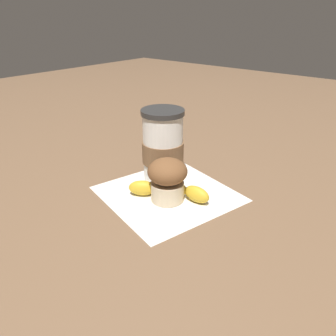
# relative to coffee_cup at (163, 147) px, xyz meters

# --- Properties ---
(ground_plane) EXTENTS (3.00, 3.00, 0.00)m
(ground_plane) POSITION_rel_coffee_cup_xyz_m (0.05, -0.04, -0.08)
(ground_plane) COLOR brown
(paper_napkin) EXTENTS (0.29, 0.29, 0.00)m
(paper_napkin) POSITION_rel_coffee_cup_xyz_m (0.05, -0.04, -0.08)
(paper_napkin) COLOR white
(paper_napkin) RESTS_ON ground_plane
(coffee_cup) EXTENTS (0.09, 0.09, 0.15)m
(coffee_cup) POSITION_rel_coffee_cup_xyz_m (0.00, 0.00, 0.00)
(coffee_cup) COLOR white
(coffee_cup) RESTS_ON paper_napkin
(muffin) EXTENTS (0.08, 0.08, 0.08)m
(muffin) POSITION_rel_coffee_cup_xyz_m (0.06, -0.06, -0.03)
(muffin) COLOR beige
(muffin) RESTS_ON paper_napkin
(banana) EXTENTS (0.15, 0.09, 0.03)m
(banana) POSITION_rel_coffee_cup_xyz_m (0.06, -0.05, -0.06)
(banana) COLOR gold
(banana) RESTS_ON paper_napkin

